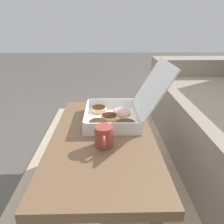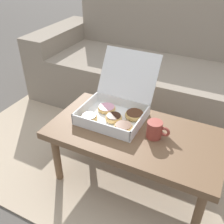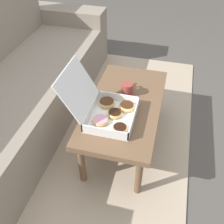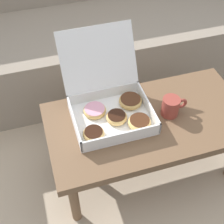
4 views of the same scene
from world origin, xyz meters
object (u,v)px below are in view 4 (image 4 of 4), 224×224
at_px(coffee_table, 148,126).
at_px(coffee_mug, 171,106).
at_px(couch, 97,28).
at_px(pastry_box, 112,105).

height_order(coffee_table, coffee_mug, coffee_mug).
distance_m(coffee_table, coffee_mug, 0.14).
xyz_separation_m(couch, pastry_box, (-0.15, -0.84, 0.13)).
distance_m(couch, pastry_box, 0.87).
distance_m(couch, coffee_table, 0.93).
bearing_deg(pastry_box, coffee_table, -29.39).
bearing_deg(coffee_table, couch, 90.00).
distance_m(coffee_table, pastry_box, 0.20).
distance_m(pastry_box, coffee_mug, 0.27).
bearing_deg(coffee_mug, couch, 96.52).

